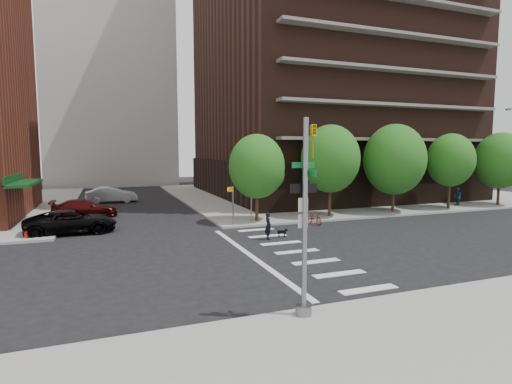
{
  "coord_description": "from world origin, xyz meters",
  "views": [
    {
      "loc": [
        -6.03,
        -18.05,
        5.19
      ],
      "look_at": [
        3.0,
        6.0,
        2.5
      ],
      "focal_mm": 28.0,
      "sensor_mm": 36.0,
      "label": 1
    }
  ],
  "objects_px": {
    "fire_hydrant": "(26,231)",
    "scooter": "(314,218)",
    "traffic_signal": "(305,233)",
    "parked_car_maroon": "(85,208)",
    "parked_car_black": "(71,222)",
    "parked_car_silver": "(111,195)",
    "pedestrian_far": "(457,197)",
    "dog_walker": "(268,226)"
  },
  "relations": [
    {
      "from": "parked_car_black",
      "to": "pedestrian_far",
      "type": "distance_m",
      "value": 32.32
    },
    {
      "from": "traffic_signal",
      "to": "parked_car_black",
      "type": "xyz_separation_m",
      "value": [
        -7.73,
        16.49,
        -1.96
      ]
    },
    {
      "from": "traffic_signal",
      "to": "pedestrian_far",
      "type": "distance_m",
      "value": 29.96
    },
    {
      "from": "traffic_signal",
      "to": "fire_hydrant",
      "type": "bearing_deg",
      "value": 123.26
    },
    {
      "from": "parked_car_black",
      "to": "parked_car_silver",
      "type": "distance_m",
      "value": 15.14
    },
    {
      "from": "traffic_signal",
      "to": "pedestrian_far",
      "type": "xyz_separation_m",
      "value": [
        24.59,
        17.03,
        -1.74
      ]
    },
    {
      "from": "parked_car_maroon",
      "to": "pedestrian_far",
      "type": "distance_m",
      "value": 32.36
    },
    {
      "from": "parked_car_black",
      "to": "scooter",
      "type": "distance_m",
      "value": 16.0
    },
    {
      "from": "parked_car_maroon",
      "to": "pedestrian_far",
      "type": "height_order",
      "value": "pedestrian_far"
    },
    {
      "from": "dog_walker",
      "to": "fire_hydrant",
      "type": "bearing_deg",
      "value": 74.33
    },
    {
      "from": "traffic_signal",
      "to": "scooter",
      "type": "relative_size",
      "value": 3.51
    },
    {
      "from": "parked_car_maroon",
      "to": "scooter",
      "type": "bearing_deg",
      "value": -117.97
    },
    {
      "from": "parked_car_black",
      "to": "dog_walker",
      "type": "bearing_deg",
      "value": -121.33
    },
    {
      "from": "traffic_signal",
      "to": "fire_hydrant",
      "type": "xyz_separation_m",
      "value": [
        -10.03,
        15.29,
        -2.15
      ]
    },
    {
      "from": "pedestrian_far",
      "to": "parked_car_black",
      "type": "bearing_deg",
      "value": -69.45
    },
    {
      "from": "traffic_signal",
      "to": "parked_car_maroon",
      "type": "relative_size",
      "value": 1.24
    },
    {
      "from": "traffic_signal",
      "to": "dog_walker",
      "type": "height_order",
      "value": "traffic_signal"
    },
    {
      "from": "fire_hydrant",
      "to": "dog_walker",
      "type": "distance_m",
      "value": 13.99
    },
    {
      "from": "traffic_signal",
      "to": "parked_car_black",
      "type": "height_order",
      "value": "traffic_signal"
    },
    {
      "from": "scooter",
      "to": "dog_walker",
      "type": "height_order",
      "value": "dog_walker"
    },
    {
      "from": "parked_car_silver",
      "to": "fire_hydrant",
      "type": "bearing_deg",
      "value": 161.64
    },
    {
      "from": "pedestrian_far",
      "to": "traffic_signal",
      "type": "bearing_deg",
      "value": -35.69
    },
    {
      "from": "traffic_signal",
      "to": "parked_car_silver",
      "type": "xyz_separation_m",
      "value": [
        -5.18,
        31.42,
        -1.9
      ]
    },
    {
      "from": "fire_hydrant",
      "to": "parked_car_silver",
      "type": "distance_m",
      "value": 16.84
    },
    {
      "from": "parked_car_silver",
      "to": "parked_car_black",
      "type": "bearing_deg",
      "value": 168.68
    },
    {
      "from": "traffic_signal",
      "to": "pedestrian_far",
      "type": "height_order",
      "value": "traffic_signal"
    },
    {
      "from": "fire_hydrant",
      "to": "pedestrian_far",
      "type": "height_order",
      "value": "pedestrian_far"
    },
    {
      "from": "parked_car_silver",
      "to": "dog_walker",
      "type": "bearing_deg",
      "value": -159.8
    },
    {
      "from": "fire_hydrant",
      "to": "scooter",
      "type": "relative_size",
      "value": 0.43
    },
    {
      "from": "fire_hydrant",
      "to": "parked_car_maroon",
      "type": "bearing_deg",
      "value": 69.77
    },
    {
      "from": "fire_hydrant",
      "to": "pedestrian_far",
      "type": "relative_size",
      "value": 0.45
    },
    {
      "from": "fire_hydrant",
      "to": "parked_car_black",
      "type": "relative_size",
      "value": 0.14
    },
    {
      "from": "parked_car_black",
      "to": "traffic_signal",
      "type": "bearing_deg",
      "value": -157.85
    },
    {
      "from": "traffic_signal",
      "to": "scooter",
      "type": "bearing_deg",
      "value": 60.04
    },
    {
      "from": "parked_car_maroon",
      "to": "parked_car_silver",
      "type": "xyz_separation_m",
      "value": [
        2.07,
        8.58,
        0.1
      ]
    },
    {
      "from": "parked_car_black",
      "to": "parked_car_maroon",
      "type": "relative_size",
      "value": 1.1
    },
    {
      "from": "pedestrian_far",
      "to": "fire_hydrant",
      "type": "bearing_deg",
      "value": -67.53
    },
    {
      "from": "parked_car_black",
      "to": "parked_car_maroon",
      "type": "xyz_separation_m",
      "value": [
        0.48,
        6.34,
        -0.04
      ]
    },
    {
      "from": "traffic_signal",
      "to": "parked_car_black",
      "type": "distance_m",
      "value": 18.32
    },
    {
      "from": "fire_hydrant",
      "to": "parked_car_maroon",
      "type": "xyz_separation_m",
      "value": [
        2.78,
        7.54,
        0.15
      ]
    },
    {
      "from": "fire_hydrant",
      "to": "parked_car_maroon",
      "type": "height_order",
      "value": "parked_car_maroon"
    },
    {
      "from": "traffic_signal",
      "to": "pedestrian_far",
      "type": "relative_size",
      "value": 3.72
    }
  ]
}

